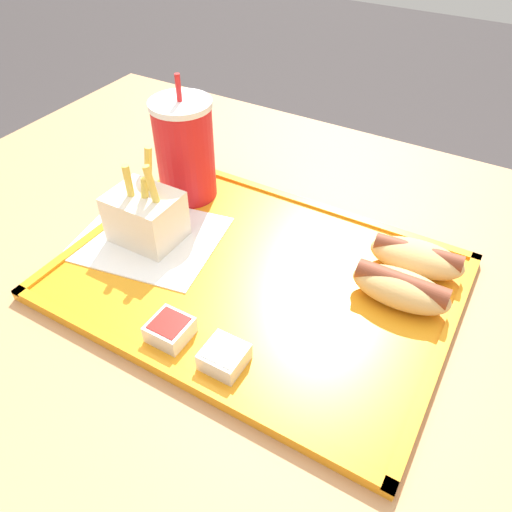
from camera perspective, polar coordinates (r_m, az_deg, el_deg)
dining_table at (r=0.90m, az=-2.26°, el=-20.23°), size 1.08×0.90×0.74m
food_tray at (r=0.60m, az=0.00°, el=-2.48°), size 0.46×0.34×0.01m
paper_napkin at (r=0.66m, az=-12.07°, el=2.05°), size 0.20×0.18×0.00m
soda_cup at (r=0.70m, az=-8.12°, el=11.90°), size 0.08×0.08×0.18m
hot_dog_far at (r=0.62m, az=17.91°, el=-0.11°), size 0.11×0.06×0.04m
hot_dog_near at (r=0.58m, az=16.23°, el=-3.52°), size 0.11×0.05×0.04m
fries_carton at (r=0.64m, az=-12.48°, el=4.50°), size 0.09×0.07×0.12m
sauce_cup_mayo at (r=0.50m, az=-3.65°, el=-11.38°), size 0.04×0.04×0.02m
sauce_cup_ketchup at (r=0.53m, az=-9.81°, el=-8.24°), size 0.04×0.04×0.02m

